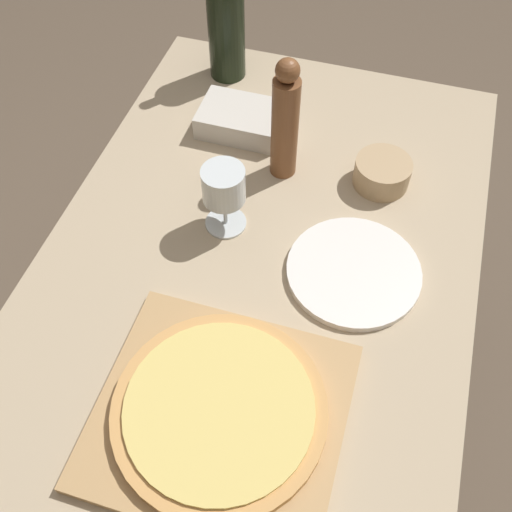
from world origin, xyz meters
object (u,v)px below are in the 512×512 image
(wine_bottle, at_px, (226,24))
(wine_glass, at_px, (224,188))
(pizza, at_px, (219,410))
(pepper_mill, at_px, (285,122))
(small_bowl, at_px, (382,173))

(wine_bottle, bearing_deg, wine_glass, -72.20)
(pizza, xyz_separation_m, pepper_mill, (-0.05, 0.54, 0.10))
(pizza, height_order, wine_bottle, wine_bottle)
(wine_glass, height_order, small_bowl, wine_glass)
(pizza, xyz_separation_m, wine_bottle, (-0.26, 0.81, 0.10))
(wine_bottle, distance_m, wine_glass, 0.46)
(pizza, relative_size, wine_bottle, 1.04)
(wine_glass, bearing_deg, wine_bottle, 107.80)
(wine_bottle, xyz_separation_m, pepper_mill, (0.21, -0.27, -0.00))
(pizza, height_order, wine_glass, wine_glass)
(wine_glass, bearing_deg, pizza, -72.80)
(pizza, height_order, small_bowl, small_bowl)
(wine_bottle, bearing_deg, pepper_mill, -52.46)
(small_bowl, bearing_deg, wine_bottle, 148.63)
(small_bowl, bearing_deg, wine_glass, -144.03)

